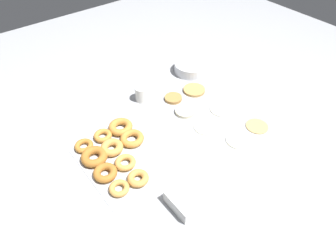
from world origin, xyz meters
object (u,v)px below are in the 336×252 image
container_stack (190,197)px  paper_cup (142,94)px  batter_bowl (191,67)px  pancake_4 (194,90)px  pancake_3 (173,98)px  pancake_2 (221,109)px  pancake_0 (257,126)px  pancake_6 (185,111)px  donut_tray (115,153)px  pancake_1 (238,140)px  pancake_5 (206,126)px

container_stack → paper_cup: bearing=161.5°
container_stack → batter_bowl: bearing=138.4°
pancake_4 → paper_cup: bearing=-113.0°
pancake_4 → container_stack: (0.50, -0.47, 0.02)m
pancake_3 → container_stack: 0.61m
pancake_2 → pancake_3: pancake_3 is taller
pancake_4 → pancake_2: bearing=1.3°
pancake_0 → paper_cup: size_ratio=1.34×
container_stack → pancake_6: bearing=141.7°
pancake_3 → donut_tray: (0.14, -0.44, 0.01)m
batter_bowl → pancake_6: bearing=-45.9°
batter_bowl → pancake_1: bearing=-20.5°
pancake_4 → batter_bowl: size_ratio=0.59×
pancake_1 → batter_bowl: size_ratio=0.53×
pancake_4 → pancake_3: bearing=-95.3°
donut_tray → paper_cup: (-0.24, 0.31, 0.02)m
pancake_0 → pancake_4: bearing=-173.0°
pancake_1 → donut_tray: (-0.26, -0.48, 0.01)m
pancake_5 → paper_cup: bearing=-161.7°
batter_bowl → pancake_4: bearing=-36.1°
pancake_1 → pancake_2: size_ratio=0.92×
pancake_0 → pancake_5: 0.24m
batter_bowl → pancake_3: bearing=-60.2°
pancake_6 → pancake_0: bearing=35.2°
pancake_5 → donut_tray: (-0.11, -0.43, 0.01)m
pancake_1 → donut_tray: bearing=-119.0°
pancake_0 → pancake_4: 0.39m
pancake_2 → paper_cup: 0.41m
paper_cup → pancake_5: bearing=18.3°
donut_tray → batter_bowl: batter_bowl is taller
pancake_1 → paper_cup: size_ratio=1.33×
pancake_0 → batter_bowl: size_ratio=0.54×
donut_tray → batter_bowl: bearing=112.7°
pancake_6 → pancake_1: bearing=11.7°
pancake_4 → pancake_1: bearing=-13.2°
pancake_6 → paper_cup: size_ratio=1.24×
pancake_5 → paper_cup: (-0.35, -0.12, 0.03)m
pancake_0 → batter_bowl: batter_bowl is taller
pancake_3 → pancake_5: size_ratio=0.79×
pancake_5 → paper_cup: paper_cup is taller
pancake_2 → pancake_4: 0.20m
pancake_3 → donut_tray: bearing=-71.7°
pancake_4 → container_stack: bearing=-43.1°
donut_tray → pancake_1: bearing=61.0°
pancake_2 → pancake_3: size_ratio=1.26×
container_stack → pancake_2: bearing=122.5°
paper_cup → donut_tray: bearing=-51.7°
pancake_0 → batter_bowl: 0.55m
donut_tray → pancake_2: bearing=83.4°
pancake_6 → paper_cup: paper_cup is taller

